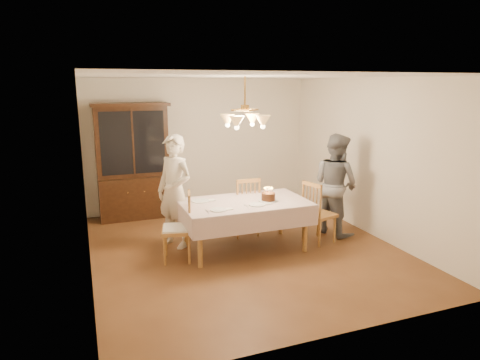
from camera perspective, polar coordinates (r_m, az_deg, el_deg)
name	(u,v)px	position (r m, az deg, el deg)	size (l,w,h in m)	color
ground	(245,249)	(6.70, 0.61, -9.15)	(5.00, 5.00, 0.00)	#583219
room_shell	(245,148)	(6.29, 0.64, 4.35)	(5.00, 5.00, 5.00)	white
dining_table	(245,206)	(6.48, 0.62, -3.53)	(1.90, 1.10, 0.76)	#95612B
china_hutch	(133,163)	(8.23, -14.07, 2.15)	(1.38, 0.54, 2.16)	black
chair_far_side	(245,209)	(7.17, 0.64, -3.92)	(0.45, 0.43, 1.00)	#95612B
chair_left_end	(177,230)	(6.22, -8.36, -6.59)	(0.51, 0.52, 1.00)	#95612B
chair_right_end	(319,215)	(6.96, 10.46, -4.64)	(0.52, 0.54, 1.00)	#95612B
elderly_woman	(175,191)	(6.65, -8.71, -1.52)	(0.64, 0.42, 1.75)	beige
adult_in_grey	(335,184)	(7.34, 12.61, -0.55)	(0.83, 0.64, 1.70)	slate
birthday_cake	(268,197)	(6.49, 3.79, -2.31)	(0.30, 0.30, 0.21)	white
place_setting_near_left	(219,210)	(6.02, -2.79, -3.99)	(0.37, 0.23, 0.02)	white
place_setting_near_right	(258,205)	(6.28, 2.38, -3.29)	(0.39, 0.24, 0.02)	white
place_setting_far_left	(201,201)	(6.50, -5.20, -2.78)	(0.41, 0.27, 0.02)	white
chandelier	(245,120)	(6.24, 0.65, 7.95)	(0.62, 0.62, 0.73)	#BF8C3F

